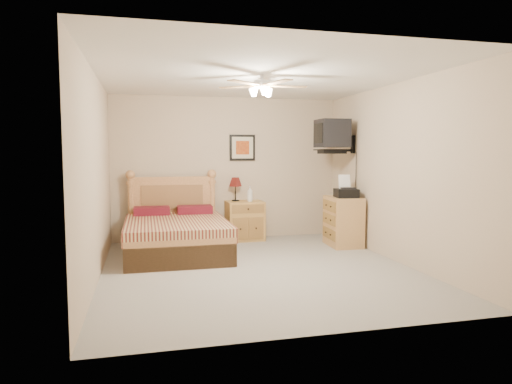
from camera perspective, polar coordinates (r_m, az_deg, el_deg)
floor at (r=6.11m, az=0.26°, el=-9.60°), size 4.50×4.50×0.00m
ceiling at (r=5.99m, az=0.27°, el=14.22°), size 4.00×4.50×0.04m
wall_back at (r=8.12m, az=-3.60°, el=2.94°), size 4.00×0.04×2.50m
wall_front at (r=3.78m, az=8.59°, el=0.54°), size 4.00×0.04×2.50m
wall_left at (r=5.77m, az=-19.39°, el=1.83°), size 0.04×4.50×2.50m
wall_right at (r=6.69m, az=17.13°, el=2.29°), size 0.04×4.50×2.50m
bed at (r=6.93m, az=-9.95°, el=-2.67°), size 1.48×1.93×1.25m
nightstand at (r=8.02m, az=-1.41°, el=-3.60°), size 0.64×0.49×0.68m
table_lamp at (r=8.00m, az=-2.58°, el=0.35°), size 0.23×0.23×0.42m
lotion_bottle at (r=7.93m, az=-0.77°, el=-0.22°), size 0.13×0.13×0.27m
framed_picture at (r=8.15m, az=-1.71°, el=5.56°), size 0.46×0.04×0.46m
dresser at (r=7.65m, az=10.85°, el=-3.62°), size 0.52×0.72×0.81m
fax_machine at (r=7.49m, az=11.23°, el=0.71°), size 0.39×0.41×0.36m
magazine_lower at (r=7.80m, az=9.97°, el=-0.35°), size 0.27×0.30×0.02m
magazine_upper at (r=7.80m, az=9.93°, el=-0.18°), size 0.29×0.35×0.02m
wall_tv at (r=7.77m, az=10.52°, el=6.91°), size 0.56×0.46×0.58m
ceiling_fan at (r=5.78m, az=0.77°, el=13.16°), size 1.14×1.14×0.28m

